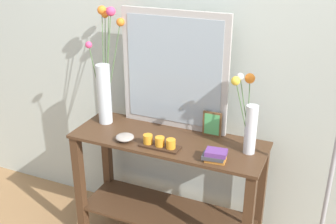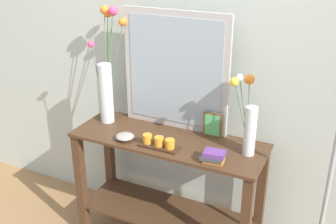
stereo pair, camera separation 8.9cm
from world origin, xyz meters
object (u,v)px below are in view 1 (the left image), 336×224
(candle_tray, at_px, (159,143))
(decorative_bowl, at_px, (125,137))
(vase_right, at_px, (249,119))
(book_stack, at_px, (215,156))
(console_table, at_px, (168,181))
(picture_frame_small, at_px, (212,124))
(tall_vase_left, at_px, (105,79))
(mirror_leaning, at_px, (174,71))

(candle_tray, xyz_separation_m, decorative_bowl, (-0.23, -0.01, -0.00))
(vase_right, xyz_separation_m, book_stack, (-0.14, -0.17, -0.18))
(vase_right, bearing_deg, book_stack, -129.33)
(candle_tray, relative_size, decorative_bowl, 2.16)
(console_table, bearing_deg, vase_right, 3.39)
(candle_tray, distance_m, picture_frame_small, 0.36)
(book_stack, bearing_deg, tall_vase_left, 165.43)
(tall_vase_left, height_order, candle_tray, tall_vase_left)
(picture_frame_small, height_order, book_stack, picture_frame_small)
(picture_frame_small, xyz_separation_m, book_stack, (0.11, -0.29, -0.05))
(candle_tray, distance_m, decorative_bowl, 0.23)
(mirror_leaning, height_order, book_stack, mirror_leaning)
(mirror_leaning, relative_size, decorative_bowl, 6.68)
(candle_tray, bearing_deg, vase_right, 17.11)
(mirror_leaning, relative_size, candle_tray, 3.09)
(tall_vase_left, relative_size, decorative_bowl, 6.65)
(console_table, relative_size, decorative_bowl, 10.70)
(tall_vase_left, distance_m, book_stack, 0.89)
(console_table, bearing_deg, decorative_bowl, -150.24)
(vase_right, bearing_deg, tall_vase_left, 177.27)
(picture_frame_small, height_order, decorative_bowl, picture_frame_small)
(candle_tray, relative_size, book_stack, 1.72)
(candle_tray, height_order, book_stack, candle_tray)
(console_table, height_order, picture_frame_small, picture_frame_small)
(mirror_leaning, height_order, candle_tray, mirror_leaning)
(console_table, xyz_separation_m, book_stack, (0.35, -0.14, 0.34))
(mirror_leaning, xyz_separation_m, candle_tray, (0.03, -0.30, -0.35))
(vase_right, distance_m, book_stack, 0.28)
(book_stack, bearing_deg, decorative_bowl, 179.18)
(tall_vase_left, xyz_separation_m, book_stack, (0.82, -0.21, -0.26))
(console_table, height_order, candle_tray, candle_tray)
(mirror_leaning, distance_m, picture_frame_small, 0.40)
(candle_tray, xyz_separation_m, book_stack, (0.35, -0.02, 0.00))
(mirror_leaning, bearing_deg, vase_right, -16.43)
(mirror_leaning, height_order, tall_vase_left, mirror_leaning)
(console_table, height_order, decorative_bowl, decorative_bowl)
(tall_vase_left, xyz_separation_m, picture_frame_small, (0.71, 0.07, -0.22))
(console_table, bearing_deg, book_stack, -21.96)
(candle_tray, bearing_deg, decorative_bowl, -177.48)
(console_table, bearing_deg, tall_vase_left, 171.13)
(console_table, distance_m, vase_right, 0.71)
(decorative_bowl, distance_m, book_stack, 0.57)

